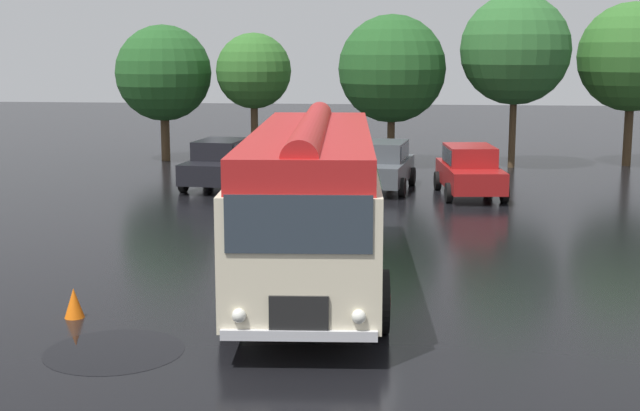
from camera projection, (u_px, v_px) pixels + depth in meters
name	position (u px, v px, depth m)	size (l,w,h in m)	color
ground_plane	(335.00, 283.00, 18.53)	(120.00, 120.00, 0.00)	black
vintage_bus	(312.00, 194.00, 18.10)	(3.40, 10.27, 3.49)	beige
car_near_left	(220.00, 163.00, 31.22)	(2.25, 4.34, 1.66)	black
car_mid_left	(301.00, 166.00, 30.58)	(2.14, 4.29, 1.66)	maroon
car_mid_right	(382.00, 165.00, 30.62)	(2.34, 4.38, 1.66)	#4C5156
car_far_right	(470.00, 170.00, 29.37)	(2.31, 4.36, 1.66)	maroon
tree_far_left	(162.00, 73.00, 38.20)	(4.10, 4.10, 5.83)	#4C3823
tree_left_of_centre	(256.00, 72.00, 37.35)	(3.17, 3.17, 5.47)	#4C3823
tree_centre	(391.00, 67.00, 36.32)	(4.39, 4.39, 6.20)	#4C3823
tree_right_of_centre	(518.00, 49.00, 35.72)	(4.43, 4.43, 6.98)	#4C3823
tree_far_right	(631.00, 57.00, 36.33)	(4.45, 4.45, 6.70)	#4C3823
traffic_cone	(74.00, 303.00, 16.13)	(0.36, 0.36, 0.55)	orange
puddle_patch	(114.00, 351.00, 14.38)	(2.26, 2.26, 0.01)	black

